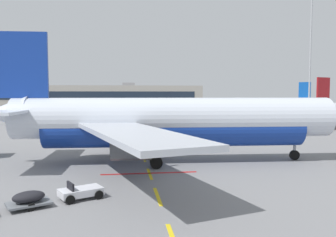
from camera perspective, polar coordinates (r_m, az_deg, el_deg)
name	(u,v)px	position (r m, az deg, el deg)	size (l,w,h in m)	color
ground	(293,140)	(52.71, 19.79, -3.30)	(400.00, 400.00, 0.00)	slate
apron_paint_markings	(139,144)	(45.20, -4.78, -4.27)	(8.00, 97.83, 0.01)	yellow
airliner_foreground	(169,121)	(33.13, 0.23, -0.46)	(34.78, 34.59, 12.20)	silver
airliner_mid_left	(270,103)	(119.19, 16.49, 2.38)	(23.18, 25.12, 10.05)	silver
fuel_service_truck	(103,126)	(53.65, -10.66, -1.23)	(7.30, 3.54, 3.14)	black
baggage_train	(29,199)	(22.09, -21.83, -12.18)	(8.36, 5.11, 1.14)	silver
apron_light_mast_far	(311,42)	(84.46, 22.40, 11.59)	(1.80, 1.80, 29.52)	slate
terminal_satellite	(98,96)	(173.48, -11.37, 3.59)	(98.31, 26.91, 11.79)	#9E998E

